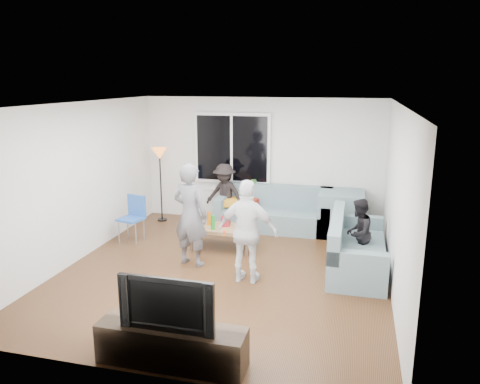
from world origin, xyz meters
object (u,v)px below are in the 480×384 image
(side_chair, at_px, (131,220))
(spectator_right, at_px, (358,233))
(floor_lamp, at_px, (161,185))
(tv_console, at_px, (172,345))
(coffee_table, at_px, (223,238))
(player_left, at_px, (190,215))
(sofa_back_section, at_px, (273,209))
(sofa_right_section, at_px, (358,244))
(player_right, at_px, (248,232))
(spectator_back, at_px, (225,195))
(television, at_px, (170,301))

(side_chair, relative_size, spectator_right, 0.77)
(floor_lamp, height_order, tv_console, floor_lamp)
(tv_console, bearing_deg, coffee_table, 97.48)
(player_left, bearing_deg, sofa_back_section, -100.48)
(spectator_right, bearing_deg, sofa_right_section, 17.29)
(spectator_right, bearing_deg, player_right, -39.87)
(sofa_back_section, relative_size, player_right, 1.48)
(sofa_back_section, distance_m, spectator_right, 2.26)
(player_left, xyz_separation_m, tv_console, (0.75, -2.64, -0.62))
(sofa_back_section, height_order, player_right, player_right)
(sofa_right_section, height_order, spectator_back, spectator_back)
(spectator_right, bearing_deg, player_left, -59.89)
(coffee_table, distance_m, television, 3.53)
(player_right, bearing_deg, coffee_table, -55.96)
(player_left, distance_m, player_right, 1.13)
(tv_console, bearing_deg, television, 0.00)
(sofa_right_section, xyz_separation_m, spectator_right, (0.00, 0.14, 0.13))
(spectator_right, bearing_deg, spectator_back, -102.90)
(player_left, relative_size, tv_console, 1.05)
(player_right, xyz_separation_m, spectator_right, (1.58, 1.02, -0.22))
(coffee_table, distance_m, tv_console, 3.49)
(player_left, height_order, television, player_left)
(tv_console, height_order, television, television)
(player_left, relative_size, spectator_right, 1.50)
(sofa_right_section, height_order, spectator_right, spectator_right)
(coffee_table, xyz_separation_m, tv_console, (0.45, -3.46, 0.02))
(coffee_table, bearing_deg, side_chair, -177.12)
(side_chair, bearing_deg, sofa_back_section, 42.86)
(sofa_back_section, height_order, sofa_right_section, same)
(side_chair, relative_size, tv_console, 0.54)
(side_chair, bearing_deg, player_right, -12.07)
(sofa_back_section, height_order, floor_lamp, floor_lamp)
(tv_console, bearing_deg, player_left, 105.77)
(sofa_back_section, distance_m, television, 4.79)
(side_chair, relative_size, television, 0.84)
(coffee_table, bearing_deg, sofa_back_section, 62.70)
(sofa_back_section, distance_m, floor_lamp, 2.44)
(sofa_right_section, bearing_deg, spectator_back, 57.70)
(player_left, xyz_separation_m, television, (0.75, -2.64, -0.11))
(floor_lamp, relative_size, player_right, 1.00)
(side_chair, xyz_separation_m, player_right, (2.49, -1.16, 0.35))
(spectator_right, bearing_deg, side_chair, -74.62)
(tv_console, bearing_deg, sofa_back_section, 87.36)
(sofa_back_section, bearing_deg, floor_lamp, -179.77)
(sofa_back_section, bearing_deg, coffee_table, -117.30)
(sofa_right_section, height_order, side_chair, side_chair)
(side_chair, bearing_deg, spectator_right, 10.93)
(floor_lamp, bearing_deg, player_right, -45.59)
(sofa_back_section, relative_size, spectator_back, 1.79)
(player_left, bearing_deg, coffee_table, -95.63)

